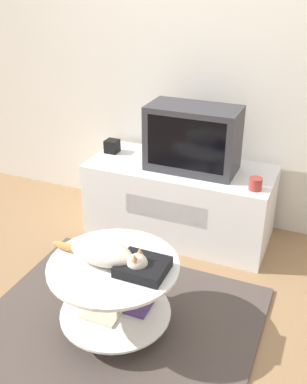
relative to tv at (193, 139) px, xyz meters
name	(u,v)px	position (x,y,z in m)	size (l,w,h in m)	color
ground_plane	(117,329)	(-0.06, -1.10, -0.79)	(12.00, 12.00, 0.00)	#93704C
wall_back	(205,52)	(-0.06, 0.39, 0.51)	(8.00, 0.05, 2.60)	silver
rug	(117,327)	(-0.06, -1.10, -0.78)	(1.55, 1.36, 0.02)	#4C423D
tv_stand	(179,200)	(-0.09, 0.02, -0.51)	(1.35, 0.58, 0.56)	white
tv	(193,139)	(0.00, 0.00, 0.00)	(0.63, 0.32, 0.46)	#333338
speaker	(112,146)	(-0.67, 0.06, -0.18)	(0.10, 0.10, 0.10)	black
mug	(255,184)	(0.48, -0.16, -0.19)	(0.08, 0.08, 0.08)	#99332D
coffee_table	(114,288)	(-0.06, -1.10, -0.50)	(0.70, 0.70, 0.44)	#B2B2B7
dvd_box	(142,267)	(0.11, -1.11, -0.30)	(0.25, 0.22, 0.06)	black
cat	(105,253)	(-0.10, -1.11, -0.27)	(0.59, 0.21, 0.13)	silver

